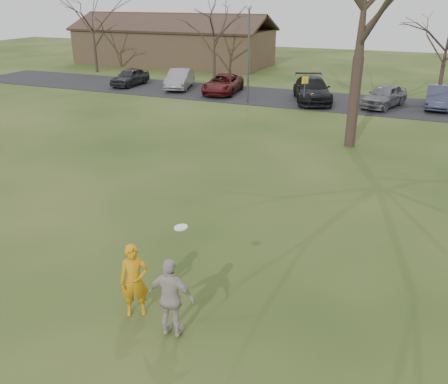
# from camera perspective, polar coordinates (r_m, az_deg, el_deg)

# --- Properties ---
(ground) EXTENTS (120.00, 120.00, 0.00)m
(ground) POSITION_cam_1_polar(r_m,az_deg,el_deg) (11.25, -8.14, -14.46)
(ground) COLOR #1E380F
(ground) RESTS_ON ground
(parking_strip) EXTENTS (62.00, 6.50, 0.04)m
(parking_strip) POSITION_cam_1_polar(r_m,az_deg,el_deg) (33.62, 14.18, 10.49)
(parking_strip) COLOR black
(parking_strip) RESTS_ON ground
(player_defender) EXTENTS (0.77, 0.70, 1.76)m
(player_defender) POSITION_cam_1_polar(r_m,az_deg,el_deg) (10.86, -10.81, -10.52)
(player_defender) COLOR orange
(player_defender) RESTS_ON ground
(car_0) EXTENTS (1.61, 3.97, 1.35)m
(car_0) POSITION_cam_1_polar(r_m,az_deg,el_deg) (39.55, -11.33, 13.52)
(car_0) COLOR #27272A
(car_0) RESTS_ON parking_strip
(car_1) EXTENTS (2.69, 4.72, 1.47)m
(car_1) POSITION_cam_1_polar(r_m,az_deg,el_deg) (37.68, -5.39, 13.50)
(car_1) COLOR gray
(car_1) RESTS_ON parking_strip
(car_2) EXTENTS (2.80, 5.06, 1.34)m
(car_2) POSITION_cam_1_polar(r_m,az_deg,el_deg) (35.66, -0.14, 12.97)
(car_2) COLOR #4D1213
(car_2) RESTS_ON parking_strip
(car_3) EXTENTS (3.96, 5.94, 1.60)m
(car_3) POSITION_cam_1_polar(r_m,az_deg,el_deg) (33.28, 10.63, 12.11)
(car_3) COLOR black
(car_3) RESTS_ON parking_strip
(car_4) EXTENTS (2.96, 4.52, 1.43)m
(car_4) POSITION_cam_1_polar(r_m,az_deg,el_deg) (32.75, 18.86, 10.98)
(car_4) COLOR slate
(car_4) RESTS_ON parking_strip
(car_5) EXTENTS (1.47, 4.20, 1.38)m
(car_5) POSITION_cam_1_polar(r_m,az_deg,el_deg) (33.74, 24.56, 10.43)
(car_5) COLOR #31354A
(car_5) RESTS_ON parking_strip
(catching_play) EXTENTS (1.09, 0.51, 2.56)m
(catching_play) POSITION_cam_1_polar(r_m,az_deg,el_deg) (10.04, -6.39, -12.62)
(catching_play) COLOR #B7AAA4
(catching_play) RESTS_ON ground
(building) EXTENTS (20.60, 8.50, 5.14)m
(building) POSITION_cam_1_polar(r_m,az_deg,el_deg) (52.13, -6.16, 17.30)
(building) COLOR #8C6D4C
(building) RESTS_ON ground
(lamp_post) EXTENTS (0.34, 0.34, 6.27)m
(lamp_post) POSITION_cam_1_polar(r_m,az_deg,el_deg) (32.10, 3.00, 17.72)
(lamp_post) COLOR #47474C
(lamp_post) RESTS_ON ground
(sign_yellow) EXTENTS (0.35, 0.35, 2.08)m
(sign_yellow) POSITION_cam_1_polar(r_m,az_deg,el_deg) (30.82, 9.75, 12.50)
(sign_yellow) COLOR #47474C
(sign_yellow) RESTS_ON ground
(small_tree_row) EXTENTS (55.00, 5.90, 8.50)m
(small_tree_row) POSITION_cam_1_polar(r_m,az_deg,el_deg) (37.75, 22.94, 16.70)
(small_tree_row) COLOR #352821
(small_tree_row) RESTS_ON ground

